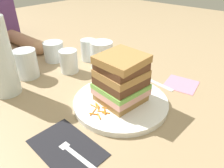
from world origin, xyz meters
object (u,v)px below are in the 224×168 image
object	(u,v)px
empty_tumbler_2	(89,50)
knife	(149,80)
empty_tumbler_1	(54,51)
juice_glass	(102,57)
empty_tumbler_0	(69,61)
empty_tumbler_3	(26,64)
napkin_pink	(181,84)
sandwich	(121,80)
napkin_dark	(67,148)
fork	(73,152)
main_plate	(120,102)

from	to	relation	value
empty_tumbler_2	knife	bearing A→B (deg)	-85.86
empty_tumbler_1	empty_tumbler_2	distance (m)	0.14
juice_glass	empty_tumbler_0	size ratio (longest dim) A/B	1.29
empty_tumbler_3	napkin_pink	bearing A→B (deg)	-54.50
empty_tumbler_0	empty_tumbler_1	size ratio (longest dim) A/B	1.03
sandwich	napkin_pink	distance (m)	0.25
sandwich	napkin_dark	bearing A→B (deg)	-175.73
fork	napkin_pink	bearing A→B (deg)	-5.75
main_plate	fork	bearing A→B (deg)	-169.35
main_plate	empty_tumbler_0	bearing A→B (deg)	82.49
empty_tumbler_0	juice_glass	bearing A→B (deg)	-38.37
juice_glass	napkin_pink	xyz separation A→B (m)	(0.09, -0.27, -0.05)
napkin_pink	main_plate	bearing A→B (deg)	160.06
main_plate	fork	distance (m)	0.20
main_plate	empty_tumbler_3	xyz separation A→B (m)	(-0.08, 0.34, 0.04)
empty_tumbler_2	empty_tumbler_0	bearing A→B (deg)	-168.25
sandwich	empty_tumbler_1	distance (m)	0.40
napkin_pink	sandwich	bearing A→B (deg)	160.09
empty_tumbler_1	main_plate	bearing A→B (deg)	-98.53
sandwich	fork	distance (m)	0.22
fork	empty_tumbler_0	bearing A→B (deg)	52.50
main_plate	sandwich	xyz separation A→B (m)	(-0.00, -0.00, 0.07)
napkin_dark	empty_tumbler_0	bearing A→B (deg)	50.31
main_plate	fork	xyz separation A→B (m)	(-0.20, -0.04, -0.00)
main_plate	knife	bearing A→B (deg)	4.90
juice_glass	empty_tumbler_2	size ratio (longest dim) A/B	1.25
sandwich	empty_tumbler_3	bearing A→B (deg)	103.62
empty_tumbler_1	empty_tumbler_3	size ratio (longest dim) A/B	0.81
main_plate	knife	xyz separation A→B (m)	(0.17, 0.01, -0.01)
juice_glass	empty_tumbler_3	xyz separation A→B (m)	(-0.21, 0.15, 0.00)
empty_tumbler_2	main_plate	bearing A→B (deg)	-117.78
napkin_dark	juice_glass	xyz separation A→B (m)	(0.33, 0.21, 0.05)
empty_tumbler_3	juice_glass	bearing A→B (deg)	-35.41
sandwich	knife	xyz separation A→B (m)	(0.17, 0.01, -0.08)
knife	empty_tumbler_0	size ratio (longest dim) A/B	2.48
napkin_dark	empty_tumbler_3	bearing A→B (deg)	72.17
empty_tumbler_0	empty_tumbler_3	distance (m)	0.14
fork	juice_glass	world-z (taller)	juice_glass
main_plate	empty_tumbler_2	world-z (taller)	empty_tumbler_2
napkin_dark	empty_tumbler_0	distance (m)	0.37
main_plate	knife	size ratio (longest dim) A/B	1.32
empty_tumbler_0	knife	bearing A→B (deg)	-61.22
empty_tumbler_0	empty_tumbler_2	world-z (taller)	empty_tumbler_2
fork	empty_tumbler_2	size ratio (longest dim) A/B	1.99
empty_tumbler_1	empty_tumbler_2	bearing A→B (deg)	-46.65
fork	empty_tumbler_1	xyz separation A→B (m)	(0.26, 0.43, 0.03)
empty_tumbler_2	empty_tumbler_3	world-z (taller)	empty_tumbler_3
napkin_dark	empty_tumbler_1	xyz separation A→B (m)	(0.26, 0.41, 0.04)
fork	empty_tumbler_0	world-z (taller)	empty_tumbler_0
main_plate	knife	world-z (taller)	main_plate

